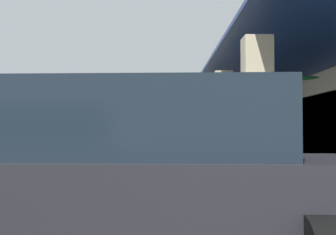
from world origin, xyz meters
The scene contains 5 objects.
ground centered at (0.00, 8.00, 0.00)m, with size 120.00×120.00×0.00m, color #262628.
curb_strip centered at (2.36, 2.49, 0.06)m, with size 30.10×0.50×0.12m, color #9E998E.
transit_bus centered at (2.82, -1.05, 1.85)m, with size 11.34×3.24×3.34m.
parked_suv_charcoal centered at (16.25, 1.01, 1.02)m, with size 2.87×4.89×1.97m.
potted_palm centered at (10.10, 4.14, 0.94)m, with size 1.77×2.00×2.90m.
Camera 1 is at (20.95, 1.35, 1.46)m, focal length 46.80 mm.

